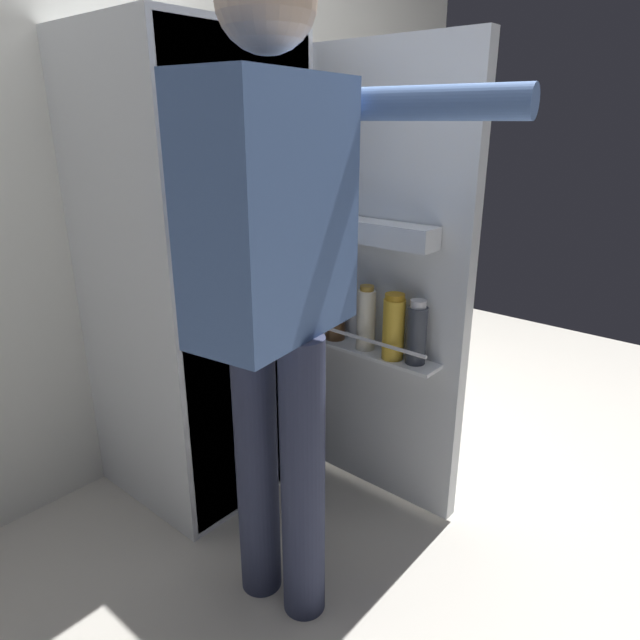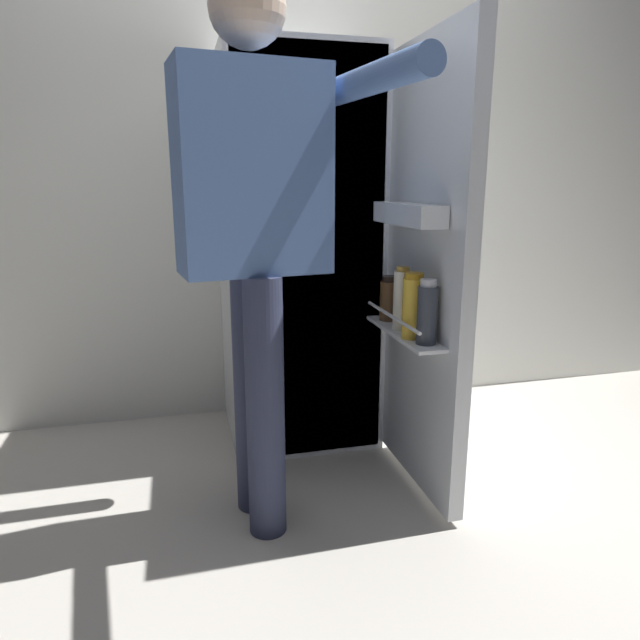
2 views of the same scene
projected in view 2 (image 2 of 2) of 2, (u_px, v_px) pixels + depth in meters
name	position (u px, v px, depth m)	size (l,w,h in m)	color
ground_plane	(328.00, 487.00, 2.11)	(5.23, 5.23, 0.00)	#B7B2A8
kitchen_wall	(280.00, 149.00, 2.63)	(4.40, 0.10, 2.52)	silver
refrigerator	(306.00, 256.00, 2.37)	(0.67, 1.18, 1.61)	silver
person	(256.00, 214.00, 1.68)	(0.62, 0.72, 1.68)	#2D334C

